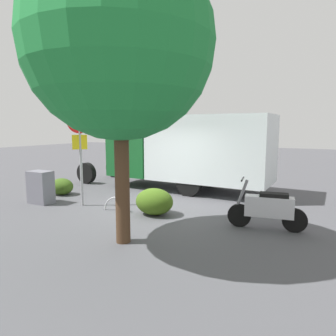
{
  "coord_description": "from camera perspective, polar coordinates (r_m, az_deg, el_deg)",
  "views": [
    {
      "loc": [
        -4.48,
        7.36,
        2.41
      ],
      "look_at": [
        -0.19,
        -0.67,
        1.17
      ],
      "focal_mm": 31.99,
      "sensor_mm": 36.0,
      "label": 1
    }
  ],
  "objects": [
    {
      "name": "shrub_near_sign",
      "position": [
        8.35,
        -2.62,
        -6.4
      ],
      "size": [
        1.08,
        0.89,
        0.74
      ],
      "primitive_type": "ellipsoid",
      "color": "#3D5D17",
      "rests_on": "ground"
    },
    {
      "name": "stop_sign",
      "position": [
        9.44,
        -16.45,
        4.89
      ],
      "size": [
        0.71,
        0.33,
        2.99
      ],
      "color": "#9E9EA3",
      "rests_on": "ground"
    },
    {
      "name": "bike_rack_hoop",
      "position": [
        8.89,
        -9.7,
        -8.08
      ],
      "size": [
        0.85,
        0.17,
        0.85
      ],
      "primitive_type": "torus",
      "rotation": [
        1.57,
        0.0,
        0.15
      ],
      "color": "#B7B7BC",
      "rests_on": "ground"
    },
    {
      "name": "utility_cabinet",
      "position": [
        10.37,
        -23.09,
        -3.38
      ],
      "size": [
        0.77,
        0.5,
        1.04
      ],
      "primitive_type": "cube",
      "rotation": [
        0.0,
        0.0,
        0.02
      ],
      "color": "slate",
      "rests_on": "ground"
    },
    {
      "name": "motorcycle",
      "position": [
        7.5,
        18.55,
        -7.25
      ],
      "size": [
        1.8,
        0.62,
        1.2
      ],
      "rotation": [
        0.0,
        0.0,
        0.16
      ],
      "color": "black",
      "rests_on": "ground"
    },
    {
      "name": "ground_plane",
      "position": [
        8.95,
        -3.11,
        -7.88
      ],
      "size": [
        60.0,
        60.0,
        0.0
      ],
      "primitive_type": "plane",
      "color": "#4B4B50"
    },
    {
      "name": "shrub_mid_verge",
      "position": [
        11.44,
        -19.57,
        -3.34
      ],
      "size": [
        0.87,
        0.71,
        0.59
      ],
      "primitive_type": "ellipsoid",
      "color": "#3A5919",
      "rests_on": "ground"
    },
    {
      "name": "box_truck_near",
      "position": [
        11.52,
        3.6,
        3.64
      ],
      "size": [
        7.99,
        2.33,
        2.84
      ],
      "rotation": [
        0.0,
        0.0,
        -0.02
      ],
      "color": "black",
      "rests_on": "ground"
    },
    {
      "name": "street_tree",
      "position": [
        6.35,
        -9.25,
        22.07
      ],
      "size": [
        3.74,
        3.74,
        5.87
      ],
      "color": "#47301E",
      "rests_on": "ground"
    }
  ]
}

